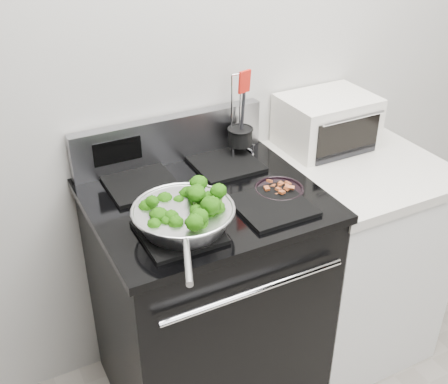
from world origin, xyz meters
TOP-DOWN VIEW (x-y plane):
  - back_wall at (0.00, 1.75)m, footprint 4.00×0.02m
  - gas_range at (-0.30, 1.41)m, footprint 0.79×0.69m
  - counter at (0.39, 1.41)m, footprint 0.62×0.68m
  - skillet at (-0.45, 1.25)m, footprint 0.33×0.50m
  - broccoli_pile at (-0.45, 1.25)m, footprint 0.26×0.26m
  - bacon_plate at (-0.05, 1.32)m, footprint 0.17×0.17m
  - utensil_holder at (-0.04, 1.63)m, footprint 0.11×0.11m
  - toaster_oven at (0.35, 1.60)m, footprint 0.37×0.29m

SIDE VIEW (x-z plane):
  - counter at x=0.39m, z-range 0.00..0.92m
  - gas_range at x=-0.30m, z-range -0.08..1.05m
  - bacon_plate at x=-0.05m, z-range 0.95..0.99m
  - skillet at x=-0.45m, z-range 0.97..1.04m
  - utensil_holder at x=-0.04m, z-range 0.84..1.19m
  - broccoli_pile at x=-0.45m, z-range 0.98..1.06m
  - toaster_oven at x=0.35m, z-range 0.92..1.13m
  - back_wall at x=0.00m, z-range 0.00..2.70m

